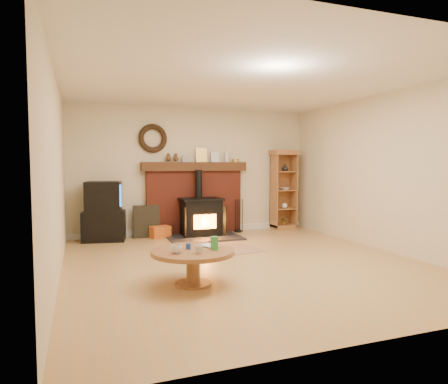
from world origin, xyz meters
name	(u,v)px	position (x,y,z in m)	size (l,w,h in m)	color
ground	(245,263)	(0.00, 0.00, 0.00)	(5.50, 5.50, 0.00)	tan
room_shell	(241,145)	(-0.02, 0.09, 1.72)	(5.02, 5.52, 2.61)	beige
chimney_breast	(195,195)	(0.00, 2.67, 0.80)	(2.20, 0.22, 1.78)	maroon
wood_stove	(201,218)	(0.02, 2.28, 0.37)	(1.40, 1.00, 1.32)	black
area_rug	(214,250)	(-0.14, 0.96, 0.01)	(1.45, 1.00, 0.01)	brown
tv_unit	(104,212)	(-1.82, 2.47, 0.53)	(0.84, 0.66, 1.12)	black
curio_cabinet	(283,190)	(2.00, 2.55, 0.88)	(0.56, 0.40, 1.74)	#975C31
firelog_box	(160,232)	(-0.78, 2.40, 0.11)	(0.37, 0.23, 0.23)	orange
leaning_painting	(147,221)	(-1.01, 2.55, 0.32)	(0.53, 0.03, 0.63)	black
fire_tools	(238,225)	(0.91, 2.50, 0.16)	(0.19, 0.16, 0.70)	black
coffee_table	(193,256)	(-0.99, -0.77, 0.35)	(1.00, 1.00, 0.58)	brown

